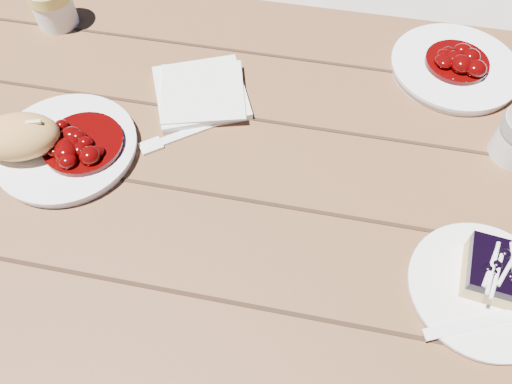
% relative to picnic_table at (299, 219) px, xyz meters
% --- Properties ---
extents(ground, '(60.00, 60.00, 0.00)m').
position_rel_picnic_table_xyz_m(ground, '(0.00, 0.00, -0.59)').
color(ground, '#A49D94').
rests_on(ground, ground).
extents(picnic_table, '(2.00, 1.55, 0.75)m').
position_rel_picnic_table_xyz_m(picnic_table, '(0.00, 0.00, 0.00)').
color(picnic_table, brown).
rests_on(picnic_table, ground).
extents(main_plate, '(0.22, 0.22, 0.02)m').
position_rel_picnic_table_xyz_m(main_plate, '(-0.38, -0.04, 0.17)').
color(main_plate, white).
rests_on(main_plate, picnic_table).
extents(goulash_stew, '(0.12, 0.12, 0.04)m').
position_rel_picnic_table_xyz_m(goulash_stew, '(-0.35, -0.04, 0.20)').
color(goulash_stew, '#450202').
rests_on(goulash_stew, main_plate).
extents(bread_roll, '(0.14, 0.12, 0.06)m').
position_rel_picnic_table_xyz_m(bread_roll, '(-0.43, -0.06, 0.21)').
color(bread_roll, tan).
rests_on(bread_roll, main_plate).
extents(dessert_plate, '(0.19, 0.19, 0.01)m').
position_rel_picnic_table_xyz_m(dessert_plate, '(0.26, -0.16, 0.17)').
color(dessert_plate, white).
rests_on(dessert_plate, picnic_table).
extents(blueberry_cake, '(0.09, 0.09, 0.05)m').
position_rel_picnic_table_xyz_m(blueberry_cake, '(0.27, -0.14, 0.19)').
color(blueberry_cake, '#E4C47C').
rests_on(blueberry_cake, dessert_plate).
extents(fork_dessert, '(0.16, 0.09, 0.00)m').
position_rel_picnic_table_xyz_m(fork_dessert, '(0.24, -0.21, 0.17)').
color(fork_dessert, white).
rests_on(fork_dessert, dessert_plate).
extents(napkin_stack, '(0.20, 0.20, 0.01)m').
position_rel_picnic_table_xyz_m(napkin_stack, '(-0.20, 0.12, 0.17)').
color(napkin_stack, white).
rests_on(napkin_stack, picnic_table).
extents(fork_table, '(0.14, 0.12, 0.00)m').
position_rel_picnic_table_xyz_m(fork_table, '(-0.19, 0.04, 0.16)').
color(fork_table, white).
rests_on(fork_table, picnic_table).
extents(second_plate, '(0.22, 0.22, 0.02)m').
position_rel_picnic_table_xyz_m(second_plate, '(0.23, 0.26, 0.17)').
color(second_plate, white).
rests_on(second_plate, picnic_table).
extents(second_stew, '(0.11, 0.11, 0.04)m').
position_rel_picnic_table_xyz_m(second_stew, '(0.23, 0.26, 0.20)').
color(second_stew, '#450202').
rests_on(second_stew, second_plate).
extents(second_cup, '(0.08, 0.08, 0.10)m').
position_rel_picnic_table_xyz_m(second_cup, '(-0.52, 0.25, 0.21)').
color(second_cup, white).
rests_on(second_cup, picnic_table).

